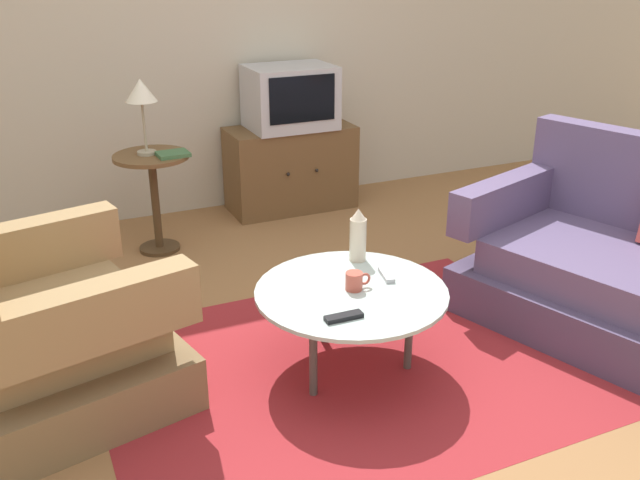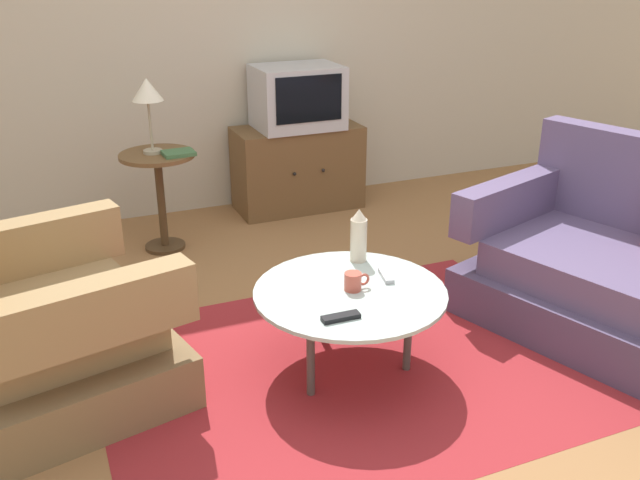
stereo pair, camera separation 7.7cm
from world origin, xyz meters
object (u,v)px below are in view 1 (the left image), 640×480
Objects in this scene: armchair at (46,335)px; book at (173,154)px; table_lamp at (141,94)px; tv_remote_silver at (386,275)px; couch at (632,274)px; tv_stand at (291,168)px; tv_remote_dark at (344,317)px; side_table at (154,183)px; vase at (358,236)px; mug at (355,281)px; television at (290,97)px; coffee_table at (351,296)px.

book is at bearing 133.59° from armchair.
table_lamp is 3.01× the size of tv_remote_silver.
couch is 1.90× the size of tv_stand.
side_table is at bearing -78.30° from tv_remote_dark.
couch is 1.26m from tv_remote_silver.
vase reaches higher than mug.
television is at bearing -177.09° from tv_remote_silver.
tv_remote_silver is (0.21, 0.05, 0.04)m from coffee_table.
television reaches higher than side_table.
tv_remote_silver is (0.19, 0.05, -0.03)m from mug.
couch is 8.90× the size of book.
coffee_table is 1.91m from table_lamp.
television reaches higher than couch.
couch is 2.63m from book.
television reaches higher than mug.
side_table is at bearing 114.88° from vase.
side_table is 1.97m from tv_remote_dark.
vase is at bearing -102.21° from tv_stand.
side_table reaches higher than tv_stand.
book is (0.12, -0.09, 0.19)m from side_table.
television is at bearing -90.00° from tv_stand.
side_table reaches higher than tv_remote_silver.
armchair is 1.30m from coffee_table.
tv_remote_dark and tv_remote_silver have the same top height.
table_lamp reaches higher than vase.
couch is at bearing -9.61° from coffee_table.
television is 3.68× the size of tv_remote_dark.
table_lamp is 0.39m from book.
coffee_table is 3.25× the size of vase.
table_lamp is 1.92m from tv_remote_silver.
couch is at bearing -48.78° from book.
tv_remote_silver is 1.70m from book.
television is (0.00, -0.01, 0.52)m from tv_stand.
couch is 6.55× the size of vase.
coffee_table is at bearing -73.77° from side_table.
couch is 3.80× the size of table_lamp.
side_table is 3.91× the size of tv_remote_dark.
television is 2.20m from mug.
mug reaches higher than tv_remote_silver.
book is (0.87, 1.32, 0.33)m from armchair.
tv_stand is 7.58× the size of mug.
armchair is 9.24× the size of mug.
side_table is (-0.50, 1.72, 0.08)m from coffee_table.
side_table is (-1.93, 1.96, 0.15)m from couch.
mug is at bearing -104.65° from tv_stand.
side_table is 3.26× the size of book.
table_lamp is at bearing -77.80° from tv_remote_dark.
coffee_table is at bearing 63.18° from armchair.
couch reaches higher than tv_stand.
tv_stand is (1.07, 0.39, -0.15)m from side_table.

